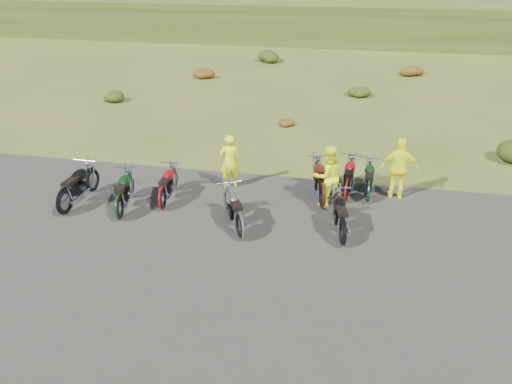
% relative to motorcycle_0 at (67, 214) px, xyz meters
% --- Properties ---
extents(ground, '(300.00, 300.00, 0.00)m').
position_rel_motorcycle_0_xyz_m(ground, '(5.17, -0.34, 0.00)').
color(ground, '#3B4A18').
rests_on(ground, ground).
extents(gravel_pad, '(20.00, 12.00, 0.04)m').
position_rel_motorcycle_0_xyz_m(gravel_pad, '(5.17, -2.34, 0.00)').
color(gravel_pad, black).
rests_on(gravel_pad, ground).
extents(hill_slope, '(300.00, 45.97, 9.37)m').
position_rel_motorcycle_0_xyz_m(hill_slope, '(5.17, 49.66, 0.00)').
color(hill_slope, '#333E14').
rests_on(hill_slope, ground).
extents(shrub_1, '(1.03, 1.03, 0.61)m').
position_rel_motorcycle_0_xyz_m(shrub_1, '(-3.93, 10.96, 0.31)').
color(shrub_1, black).
rests_on(shrub_1, ground).
extents(shrub_2, '(1.30, 1.30, 0.77)m').
position_rel_motorcycle_0_xyz_m(shrub_2, '(-1.03, 16.26, 0.38)').
color(shrub_2, '#662B0C').
rests_on(shrub_2, ground).
extents(shrub_3, '(1.56, 1.56, 0.92)m').
position_rel_motorcycle_0_xyz_m(shrub_3, '(1.87, 21.56, 0.46)').
color(shrub_3, black).
rests_on(shrub_3, ground).
extents(shrub_4, '(0.77, 0.77, 0.45)m').
position_rel_motorcycle_0_xyz_m(shrub_4, '(4.77, 8.86, 0.23)').
color(shrub_4, '#662B0C').
rests_on(shrub_4, ground).
extents(shrub_5, '(1.03, 1.03, 0.61)m').
position_rel_motorcycle_0_xyz_m(shrub_5, '(7.67, 14.16, 0.31)').
color(shrub_5, black).
rests_on(shrub_5, ground).
extents(shrub_6, '(1.30, 1.30, 0.77)m').
position_rel_motorcycle_0_xyz_m(shrub_6, '(10.57, 19.46, 0.38)').
color(shrub_6, '#662B0C').
rests_on(shrub_6, ground).
extents(motorcycle_0, '(0.80, 2.20, 1.14)m').
position_rel_motorcycle_0_xyz_m(motorcycle_0, '(0.00, 0.00, 0.00)').
color(motorcycle_0, black).
rests_on(motorcycle_0, ground).
extents(motorcycle_1, '(0.81, 1.96, 1.00)m').
position_rel_motorcycle_0_xyz_m(motorcycle_1, '(2.51, 0.80, 0.00)').
color(motorcycle_1, maroon).
rests_on(motorcycle_1, ground).
extents(motorcycle_2, '(1.09, 2.12, 1.06)m').
position_rel_motorcycle_0_xyz_m(motorcycle_2, '(1.58, 0.04, 0.00)').
color(motorcycle_2, black).
rests_on(motorcycle_2, ground).
extents(motorcycle_3, '(1.56, 2.14, 1.08)m').
position_rel_motorcycle_0_xyz_m(motorcycle_3, '(5.00, -0.32, 0.00)').
color(motorcycle_3, '#98989D').
rests_on(motorcycle_3, ground).
extents(motorcycle_4, '(1.14, 2.24, 1.12)m').
position_rel_motorcycle_0_xyz_m(motorcycle_4, '(6.88, 1.77, 0.00)').
color(motorcycle_4, '#43140B').
rests_on(motorcycle_4, ground).
extents(motorcycle_5, '(1.04, 2.10, 1.05)m').
position_rel_motorcycle_0_xyz_m(motorcycle_5, '(7.55, -0.11, 0.00)').
color(motorcycle_5, black).
rests_on(motorcycle_5, ground).
extents(motorcycle_6, '(0.80, 2.05, 1.05)m').
position_rel_motorcycle_0_xyz_m(motorcycle_6, '(7.53, 2.32, 0.00)').
color(motorcycle_6, maroon).
rests_on(motorcycle_6, ground).
extents(motorcycle_7, '(0.65, 1.87, 0.97)m').
position_rel_motorcycle_0_xyz_m(motorcycle_7, '(8.16, 2.40, 0.00)').
color(motorcycle_7, black).
rests_on(motorcycle_7, ground).
extents(person_middle, '(0.72, 0.63, 1.67)m').
position_rel_motorcycle_0_xyz_m(person_middle, '(4.00, 2.60, 0.83)').
color(person_middle, '#E3F00C').
rests_on(person_middle, ground).
extents(person_right_a, '(1.08, 1.01, 1.78)m').
position_rel_motorcycle_0_xyz_m(person_right_a, '(6.99, 1.99, 0.89)').
color(person_right_a, '#E3F00C').
rests_on(person_right_a, ground).
extents(person_right_b, '(1.08, 0.46, 1.83)m').
position_rel_motorcycle_0_xyz_m(person_right_b, '(8.98, 2.87, 0.92)').
color(person_right_b, '#E3F00C').
rests_on(person_right_b, ground).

